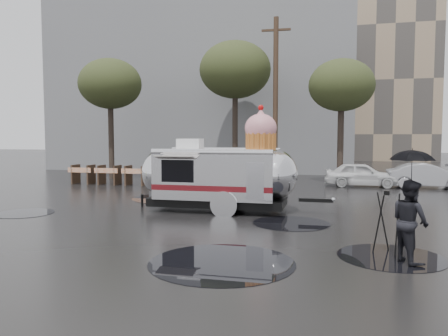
# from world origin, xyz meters

# --- Properties ---
(ground) EXTENTS (120.00, 120.00, 0.00)m
(ground) POSITION_xyz_m (0.00, 0.00, 0.00)
(ground) COLOR black
(ground) RESTS_ON ground
(puddles) EXTENTS (12.86, 11.18, 0.01)m
(puddles) POSITION_xyz_m (1.92, 1.59, 0.00)
(puddles) COLOR black
(puddles) RESTS_ON ground
(grey_building) EXTENTS (22.00, 12.00, 13.00)m
(grey_building) POSITION_xyz_m (-4.00, 24.00, 6.50)
(grey_building) COLOR slate
(grey_building) RESTS_ON ground
(utility_pole) EXTENTS (1.60, 0.28, 9.00)m
(utility_pole) POSITION_xyz_m (2.50, 14.00, 4.62)
(utility_pole) COLOR #473323
(utility_pole) RESTS_ON ground
(tree_left) EXTENTS (3.64, 3.64, 6.95)m
(tree_left) POSITION_xyz_m (-7.00, 13.00, 5.48)
(tree_left) COLOR #382D26
(tree_left) RESTS_ON ground
(tree_mid) EXTENTS (4.20, 4.20, 8.03)m
(tree_mid) POSITION_xyz_m (0.00, 15.00, 6.34)
(tree_mid) COLOR #382D26
(tree_mid) RESTS_ON ground
(tree_right) EXTENTS (3.36, 3.36, 6.42)m
(tree_right) POSITION_xyz_m (6.00, 13.00, 5.06)
(tree_right) COLOR #382D26
(tree_right) RESTS_ON ground
(barricade_row) EXTENTS (4.30, 0.80, 1.00)m
(barricade_row) POSITION_xyz_m (-5.55, 9.96, 0.52)
(barricade_row) COLOR #473323
(barricade_row) RESTS_ON ground
(airstream_trailer) EXTENTS (6.65, 2.53, 3.58)m
(airstream_trailer) POSITION_xyz_m (1.87, 3.72, 1.26)
(airstream_trailer) COLOR silver
(airstream_trailer) RESTS_ON ground
(person_right) EXTENTS (0.75, 0.90, 1.65)m
(person_right) POSITION_xyz_m (6.94, -1.29, 0.82)
(person_right) COLOR black
(person_right) RESTS_ON ground
(umbrella_black) EXTENTS (1.05, 1.05, 2.26)m
(umbrella_black) POSITION_xyz_m (6.94, -1.29, 1.91)
(umbrella_black) COLOR black
(umbrella_black) RESTS_ON ground
(tripod) EXTENTS (0.55, 0.53, 1.35)m
(tripod) POSITION_xyz_m (6.58, -0.63, 0.77)
(tripod) COLOR black
(tripod) RESTS_ON ground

